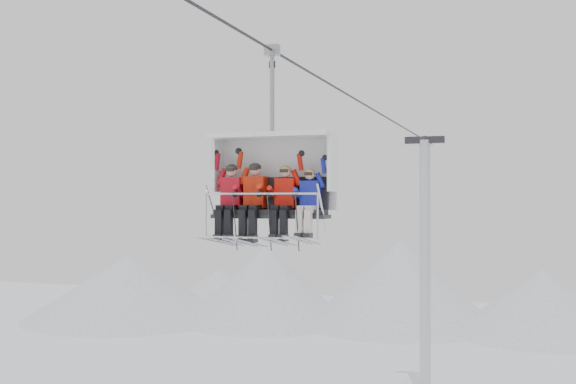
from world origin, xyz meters
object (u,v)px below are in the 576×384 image
(skier_center_left, at_px, (254,198))
(skier_far_right, at_px, (309,201))
(lift_tower_right, at_px, (425,287))
(skier_far_left, at_px, (230,198))
(chairlift_carrier, at_px, (274,175))
(skier_center_right, at_px, (284,199))

(skier_center_left, relative_size, skier_far_right, 1.03)
(lift_tower_right, xyz_separation_m, skier_far_left, (-0.86, -23.21, 4.45))
(skier_far_left, height_order, skier_far_right, skier_far_left)
(chairlift_carrier, xyz_separation_m, skier_far_left, (-0.86, -0.31, -0.48))
(chairlift_carrier, height_order, skier_center_right, chairlift_carrier)
(chairlift_carrier, height_order, skier_far_left, chairlift_carrier)
(lift_tower_right, relative_size, skier_far_right, 7.99)
(skier_far_left, bearing_deg, lift_tower_right, 87.87)
(skier_center_left, height_order, skier_center_right, skier_center_left)
(lift_tower_right, xyz_separation_m, skier_center_left, (-0.34, -23.21, 4.46))
(skier_center_left, xyz_separation_m, skier_center_right, (0.66, -0.01, -0.03))
(lift_tower_right, distance_m, skier_center_left, 23.64)
(chairlift_carrier, distance_m, skier_far_right, 1.05)
(chairlift_carrier, relative_size, skier_far_left, 2.34)
(chairlift_carrier, distance_m, skier_far_left, 1.04)
(skier_center_right, xyz_separation_m, skier_far_right, (0.52, -0.01, -0.04))
(skier_far_left, bearing_deg, skier_far_right, -0.50)
(skier_center_right, bearing_deg, skier_center_left, 179.40)
(skier_center_left, bearing_deg, chairlift_carrier, 41.85)
(skier_center_right, bearing_deg, lift_tower_right, 90.80)
(skier_far_right, bearing_deg, lift_tower_right, 92.08)
(lift_tower_right, relative_size, skier_center_left, 7.77)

